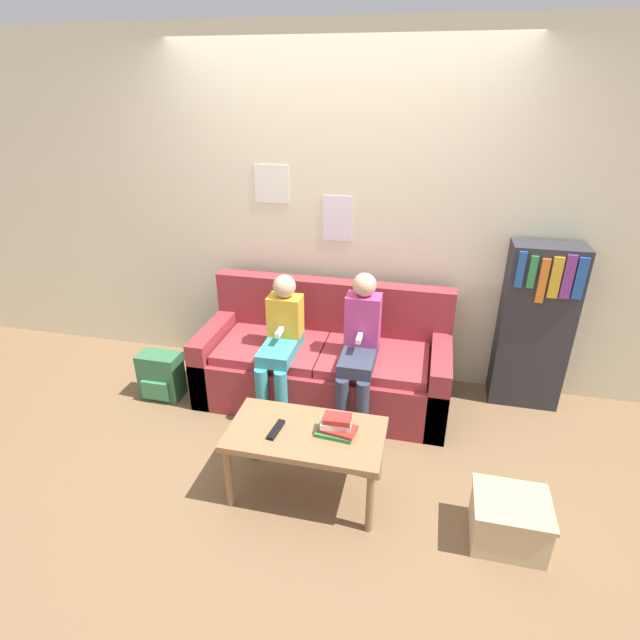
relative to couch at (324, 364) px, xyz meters
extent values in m
plane|color=brown|center=(0.00, -0.50, -0.28)|extent=(10.00, 10.00, 0.00)
cube|color=beige|center=(0.00, 0.47, 1.02)|extent=(8.00, 0.06, 2.60)
cube|color=white|center=(-0.51, 0.43, 1.24)|extent=(0.27, 0.00, 0.28)
cube|color=silver|center=(0.00, 0.43, 1.01)|extent=(0.22, 0.00, 0.34)
cube|color=maroon|center=(0.00, -0.04, -0.09)|extent=(1.84, 0.76, 0.38)
cube|color=maroon|center=(0.00, 0.27, 0.34)|extent=(1.84, 0.14, 0.47)
cube|color=maroon|center=(-0.85, -0.04, -0.01)|extent=(0.14, 0.76, 0.54)
cube|color=maroon|center=(0.85, -0.04, -0.01)|extent=(0.14, 0.76, 0.54)
cube|color=#A1343A|center=(-0.39, -0.08, 0.13)|extent=(0.76, 0.60, 0.07)
cube|color=#A1343A|center=(0.39, -0.08, 0.13)|extent=(0.76, 0.60, 0.07)
cube|color=#8E6642|center=(0.12, -1.01, 0.14)|extent=(0.88, 0.48, 0.04)
cylinder|color=#8E6642|center=(-0.28, -1.21, -0.08)|extent=(0.04, 0.04, 0.41)
cylinder|color=#8E6642|center=(0.52, -1.21, -0.08)|extent=(0.04, 0.04, 0.41)
cylinder|color=#8E6642|center=(-0.28, -0.81, -0.08)|extent=(0.04, 0.04, 0.41)
cylinder|color=#8E6642|center=(0.52, -0.81, -0.08)|extent=(0.04, 0.04, 0.41)
cylinder|color=teal|center=(-0.34, -0.45, -0.06)|extent=(0.09, 0.09, 0.45)
cylinder|color=teal|center=(-0.20, -0.45, -0.06)|extent=(0.09, 0.09, 0.45)
cube|color=teal|center=(-0.27, -0.20, 0.21)|extent=(0.23, 0.48, 0.09)
cube|color=gold|center=(-0.27, -0.07, 0.41)|extent=(0.24, 0.16, 0.30)
sphere|color=tan|center=(-0.27, -0.07, 0.64)|extent=(0.16, 0.16, 0.16)
cube|color=white|center=(-0.27, -0.22, 0.35)|extent=(0.03, 0.12, 0.03)
cylinder|color=#33384C|center=(0.22, -0.45, -0.06)|extent=(0.09, 0.09, 0.45)
cylinder|color=#33384C|center=(0.36, -0.45, -0.06)|extent=(0.09, 0.09, 0.45)
cube|color=#33384C|center=(0.29, -0.20, 0.21)|extent=(0.23, 0.48, 0.09)
cube|color=#B73D7F|center=(0.29, -0.07, 0.44)|extent=(0.24, 0.16, 0.36)
sphere|color=tan|center=(0.29, -0.07, 0.70)|extent=(0.16, 0.16, 0.16)
cube|color=white|center=(0.29, -0.22, 0.37)|extent=(0.03, 0.12, 0.03)
cube|color=black|center=(-0.04, -1.05, 0.17)|extent=(0.06, 0.17, 0.02)
cube|color=#2D8442|center=(0.29, -0.98, 0.17)|extent=(0.22, 0.17, 0.02)
cube|color=red|center=(0.30, -0.99, 0.19)|extent=(0.21, 0.15, 0.02)
cube|color=silver|center=(0.29, -0.98, 0.22)|extent=(0.18, 0.11, 0.04)
cube|color=red|center=(0.29, -0.98, 0.26)|extent=(0.16, 0.10, 0.03)
cube|color=#2D2D33|center=(1.49, 0.29, 0.34)|extent=(0.49, 0.25, 1.24)
cube|color=#23519E|center=(1.30, 0.16, 0.81)|extent=(0.05, 0.02, 0.25)
cube|color=#2D8442|center=(1.38, 0.16, 0.80)|extent=(0.05, 0.02, 0.22)
cube|color=orange|center=(1.45, 0.16, 0.74)|extent=(0.05, 0.02, 0.31)
cube|color=gold|center=(1.53, 0.16, 0.77)|extent=(0.07, 0.02, 0.29)
cube|color=#7A3389|center=(1.60, 0.16, 0.78)|extent=(0.06, 0.02, 0.30)
cube|color=#23519E|center=(1.68, 0.16, 0.78)|extent=(0.06, 0.02, 0.29)
cube|color=#CCB284|center=(1.25, -1.11, -0.16)|extent=(0.37, 0.32, 0.25)
cube|color=tan|center=(1.25, -1.11, -0.02)|extent=(0.39, 0.34, 0.02)
cube|color=#336B42|center=(-1.22, -0.29, -0.10)|extent=(0.31, 0.18, 0.36)
cube|color=#3D804F|center=(-1.22, -0.40, -0.17)|extent=(0.22, 0.03, 0.15)
camera|label=1|loc=(0.71, -3.19, 1.95)|focal=28.00mm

